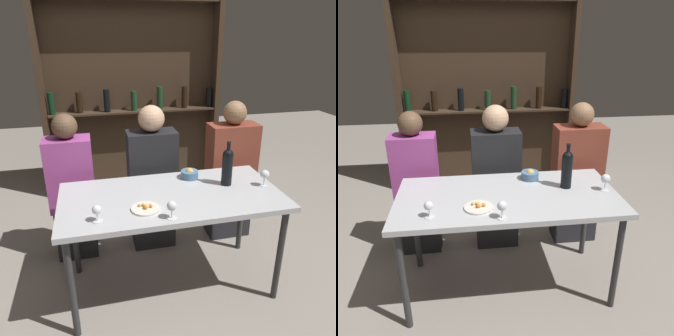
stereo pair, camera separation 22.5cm
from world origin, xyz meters
TOP-DOWN VIEW (x-y plane):
  - ground_plane at (0.00, 0.00)m, footprint 10.00×10.00m
  - dining_table at (0.00, 0.00)m, footprint 1.49×0.72m
  - wine_rack_wall at (-0.00, 1.82)m, footprint 2.00×0.21m
  - wine_bottle at (0.42, 0.07)m, footprint 0.08×0.08m
  - wine_glass_0 at (0.67, -0.02)m, footprint 0.06×0.06m
  - wine_glass_1 at (-0.07, -0.30)m, footprint 0.06×0.06m
  - wine_glass_2 at (-0.50, -0.23)m, footprint 0.06×0.06m
  - food_plate_0 at (-0.21, -0.16)m, footprint 0.18×0.18m
  - snack_bowl at (0.20, 0.23)m, footprint 0.13×0.13m
  - seated_person_left at (-0.68, 0.56)m, footprint 0.36×0.22m
  - seated_person_center at (-0.03, 0.56)m, footprint 0.40×0.22m
  - seated_person_right at (0.68, 0.56)m, footprint 0.42×0.22m

SIDE VIEW (x-z plane):
  - ground_plane at x=0.00m, z-range 0.00..0.00m
  - seated_person_left at x=-0.68m, z-range -0.03..1.19m
  - seated_person_right at x=0.68m, z-range -0.04..1.22m
  - seated_person_center at x=-0.03m, z-range -0.03..1.22m
  - dining_table at x=0.00m, z-range 0.32..1.08m
  - food_plate_0 at x=-0.21m, z-range 0.75..0.79m
  - snack_bowl at x=0.20m, z-range 0.76..0.84m
  - wine_glass_2 at x=-0.50m, z-range 0.78..0.89m
  - wine_glass_1 at x=-0.07m, z-range 0.78..0.90m
  - wine_glass_0 at x=0.67m, z-range 0.79..0.90m
  - wine_bottle at x=0.42m, z-range 0.75..1.07m
  - wine_rack_wall at x=0.00m, z-range 0.02..2.37m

